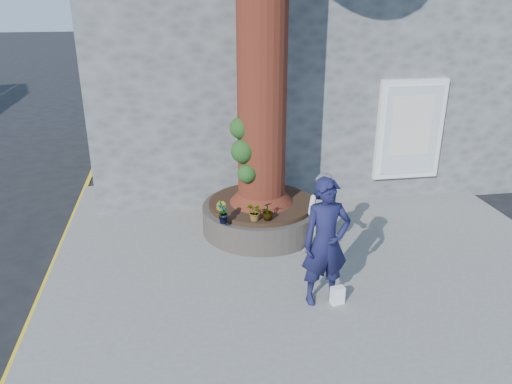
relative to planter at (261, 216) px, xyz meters
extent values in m
plane|color=black|center=(-0.80, -2.00, -0.41)|extent=(120.00, 120.00, 0.00)
cube|color=slate|center=(0.70, -1.00, -0.35)|extent=(9.00, 8.00, 0.12)
cube|color=yellow|center=(-3.85, -1.00, -0.41)|extent=(0.10, 30.00, 0.01)
cube|color=#515456|center=(1.70, 5.20, 2.59)|extent=(10.00, 8.00, 6.00)
cube|color=white|center=(3.50, 1.14, 1.29)|extent=(1.50, 0.12, 2.20)
cube|color=silver|center=(3.50, 1.08, 1.29)|extent=(1.25, 0.04, 1.95)
cube|color=silver|center=(3.50, 1.06, 1.39)|extent=(0.90, 0.02, 1.30)
cylinder|color=black|center=(0.00, 0.00, -0.03)|extent=(2.30, 2.30, 0.52)
cylinder|color=black|center=(0.00, 0.00, 0.27)|extent=(2.04, 2.04, 0.08)
cone|color=#471E11|center=(0.00, 0.00, 0.66)|extent=(1.24, 1.24, 0.70)
sphere|color=#154117|center=(-0.38, -0.20, 1.41)|extent=(0.44, 0.44, 0.44)
sphere|color=#154117|center=(-0.32, -0.30, 1.01)|extent=(0.36, 0.36, 0.36)
sphere|color=#154117|center=(-0.40, -0.08, 1.81)|extent=(0.40, 0.40, 0.40)
imported|color=#15163B|center=(0.50, -2.58, 0.70)|extent=(0.75, 0.52, 1.98)
imported|color=#B8B7B0|center=(0.91, -1.19, 0.47)|extent=(0.90, 0.82, 1.52)
cube|color=white|center=(0.69, -2.70, -0.15)|extent=(0.22, 0.15, 0.28)
imported|color=gray|center=(-0.85, -0.85, 0.51)|extent=(0.25, 0.25, 0.40)
imported|color=gray|center=(-0.85, -0.85, 0.50)|extent=(0.30, 0.30, 0.39)
imported|color=gray|center=(-0.03, -0.85, 0.48)|extent=(0.25, 0.25, 0.35)
imported|color=gray|center=(-0.26, -0.85, 0.48)|extent=(0.38, 0.40, 0.34)
camera|label=1|loc=(-1.57, -8.80, 4.09)|focal=35.00mm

